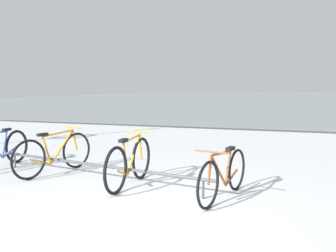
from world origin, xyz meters
TOP-DOWN VIEW (x-y plane):
  - ground at (0.00, 53.90)m, footprint 80.00×132.00m
  - bike_rack at (-1.33, 1.62)m, footprint 4.44×0.86m
  - bicycle_1 at (-2.29, 1.86)m, footprint 0.58×1.76m
  - bicycle_2 at (-0.62, 1.53)m, footprint 0.46×1.69m
  - bicycle_3 at (0.94, 1.34)m, footprint 0.54×1.64m

SIDE VIEW (x-z plane):
  - ground at x=0.00m, z-range -0.08..0.00m
  - bike_rack at x=-1.33m, z-range 0.12..0.42m
  - bicycle_3 at x=0.94m, z-range -0.03..0.73m
  - bicycle_1 at x=-2.29m, z-range -0.04..0.79m
  - bicycle_2 at x=-0.62m, z-range -0.04..0.81m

